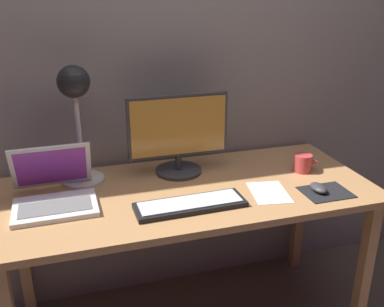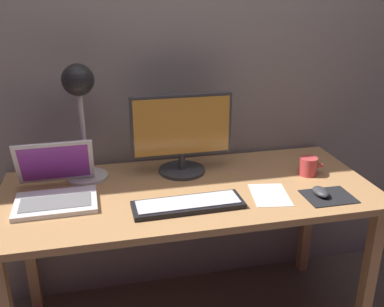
{
  "view_description": "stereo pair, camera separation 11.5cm",
  "coord_description": "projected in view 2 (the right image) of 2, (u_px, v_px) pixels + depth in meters",
  "views": [
    {
      "loc": [
        -0.47,
        -1.62,
        1.56
      ],
      "look_at": [
        0.0,
        -0.05,
        0.92
      ],
      "focal_mm": 40.49,
      "sensor_mm": 36.0,
      "label": 1
    },
    {
      "loc": [
        -0.36,
        -1.65,
        1.56
      ],
      "look_at": [
        0.0,
        -0.05,
        0.92
      ],
      "focal_mm": 40.49,
      "sensor_mm": 36.0,
      "label": 2
    }
  ],
  "objects": [
    {
      "name": "back_wall",
      "position": [
        171.0,
        44.0,
        2.03
      ],
      "size": [
        4.8,
        0.06,
        2.6
      ],
      "primitive_type": "cube",
      "color": "gray",
      "rests_on": "ground"
    },
    {
      "name": "desk",
      "position": [
        189.0,
        205.0,
        1.9
      ],
      "size": [
        1.6,
        0.7,
        0.74
      ],
      "color": "tan",
      "rests_on": "ground"
    },
    {
      "name": "monitor",
      "position": [
        182.0,
        132.0,
        1.96
      ],
      "size": [
        0.46,
        0.22,
        0.37
      ],
      "color": "#38383A",
      "rests_on": "desk"
    },
    {
      "name": "keyboard_main",
      "position": [
        188.0,
        204.0,
        1.7
      ],
      "size": [
        0.44,
        0.15,
        0.03
      ],
      "color": "black",
      "rests_on": "desk"
    },
    {
      "name": "laptop",
      "position": [
        55.0,
        183.0,
        1.77
      ],
      "size": [
        0.32,
        0.33,
        0.22
      ],
      "color": "silver",
      "rests_on": "desk"
    },
    {
      "name": "desk_lamp",
      "position": [
        80.0,
        100.0,
        1.83
      ],
      "size": [
        0.19,
        0.19,
        0.52
      ],
      "color": "beige",
      "rests_on": "desk"
    },
    {
      "name": "mousepad",
      "position": [
        328.0,
        196.0,
        1.79
      ],
      "size": [
        0.2,
        0.16,
        0.0
      ],
      "primitive_type": "cube",
      "color": "black",
      "rests_on": "desk"
    },
    {
      "name": "mouse",
      "position": [
        321.0,
        192.0,
        1.79
      ],
      "size": [
        0.06,
        0.1,
        0.03
      ],
      "primitive_type": "ellipsoid",
      "color": "#38383A",
      "rests_on": "mousepad"
    },
    {
      "name": "coffee_mug",
      "position": [
        308.0,
        166.0,
        1.99
      ],
      "size": [
        0.12,
        0.08,
        0.08
      ],
      "color": "#CC3F3F",
      "rests_on": "desk"
    },
    {
      "name": "paper_sheet_near_mouse",
      "position": [
        270.0,
        195.0,
        1.81
      ],
      "size": [
        0.18,
        0.23,
        0.0
      ],
      "primitive_type": "cube",
      "rotation": [
        0.0,
        0.0,
        -0.17
      ],
      "color": "white",
      "rests_on": "desk"
    }
  ]
}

